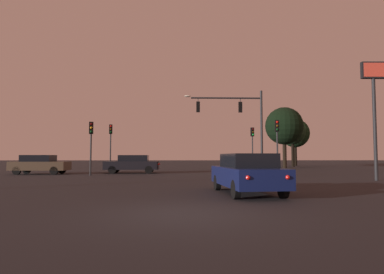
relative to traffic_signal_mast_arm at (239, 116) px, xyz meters
The scene contains 13 objects.
ground_plane 8.38m from the traffic_signal_mast_arm, 135.45° to the left, with size 168.00×168.00×0.00m, color black.
traffic_signal_mast_arm is the anchor object (origin of this frame).
traffic_light_corner_left 4.22m from the traffic_signal_mast_arm, 51.33° to the right, with size 0.33×0.37×4.20m.
traffic_light_corner_right 6.10m from the traffic_signal_mast_arm, 67.21° to the left, with size 0.36×0.39×4.35m.
traffic_light_median 12.32m from the traffic_signal_mast_arm, 163.22° to the right, with size 0.36×0.38×3.96m.
traffic_light_far_side 12.40m from the traffic_signal_mast_arm, 162.79° to the left, with size 0.35×0.38×4.45m.
car_nearside_lane 16.18m from the traffic_signal_mast_arm, 99.10° to the right, with size 2.28×4.74×1.52m.
car_crossing_left 9.95m from the traffic_signal_mast_arm, behind, with size 4.59×1.94×1.52m.
car_crossing_right 16.77m from the traffic_signal_mast_arm, behind, with size 4.44×1.86×1.52m.
store_sign_illuminated 11.03m from the traffic_signal_mast_arm, 54.35° to the right, with size 1.41×0.31×7.03m.
tree_behind_sign 14.23m from the traffic_signal_mast_arm, 57.54° to the left, with size 4.60×4.60×7.45m.
tree_left_far 24.65m from the traffic_signal_mast_arm, 60.21° to the left, with size 4.33×4.33×7.09m.
tree_center_horizon 19.46m from the traffic_signal_mast_arm, 58.35° to the left, with size 3.48×3.48×6.51m.
Camera 1 is at (-0.07, -8.24, 1.42)m, focal length 30.84 mm.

